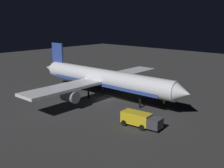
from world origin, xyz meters
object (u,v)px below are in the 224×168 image
at_px(airliner, 103,79).
at_px(traffic_cone_near_right, 154,97).
at_px(ground_crew_worker, 164,103).
at_px(baggage_truck, 140,120).
at_px(traffic_cone_near_left, 172,99).
at_px(catering_truck, 132,85).

height_order(airliner, traffic_cone_near_right, airliner).
bearing_deg(traffic_cone_near_right, ground_crew_worker, 51.13).
bearing_deg(baggage_truck, airliner, -114.77).
bearing_deg(baggage_truck, traffic_cone_near_right, -153.42).
distance_m(baggage_truck, traffic_cone_near_left, 15.79).
bearing_deg(airliner, baggage_truck, 65.23).
relative_size(catering_truck, ground_crew_worker, 3.38).
relative_size(traffic_cone_near_left, traffic_cone_near_right, 1.00).
distance_m(airliner, traffic_cone_near_right, 11.36).
distance_m(ground_crew_worker, traffic_cone_near_left, 5.10).
xyz_separation_m(baggage_truck, catering_truck, (-16.28, -14.82, 0.11)).
distance_m(airliner, baggage_truck, 16.65).
bearing_deg(ground_crew_worker, traffic_cone_near_left, -166.27).
xyz_separation_m(ground_crew_worker, traffic_cone_near_left, (-4.92, -1.20, -0.64)).
xyz_separation_m(airliner, baggage_truck, (6.86, 14.87, -3.00)).
xyz_separation_m(catering_truck, traffic_cone_near_right, (2.15, 7.75, -1.03)).
distance_m(ground_crew_worker, traffic_cone_near_right, 5.97).
height_order(ground_crew_worker, traffic_cone_near_right, ground_crew_worker).
relative_size(baggage_truck, ground_crew_worker, 3.76).
height_order(catering_truck, traffic_cone_near_left, catering_truck).
height_order(catering_truck, ground_crew_worker, catering_truck).
xyz_separation_m(baggage_truck, traffic_cone_near_left, (-15.33, -3.66, -0.92)).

